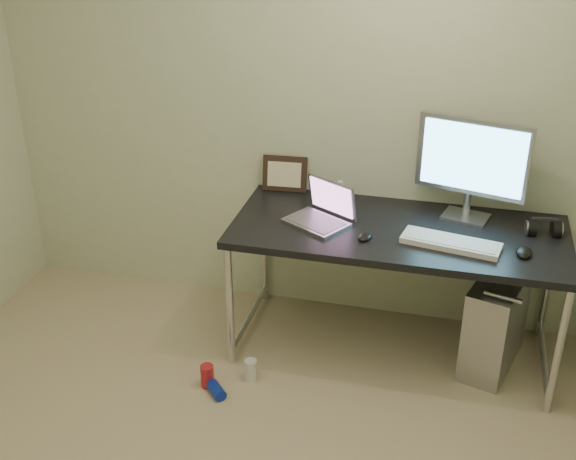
{
  "coord_description": "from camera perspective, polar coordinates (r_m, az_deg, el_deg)",
  "views": [
    {
      "loc": [
        0.88,
        -1.98,
        2.41
      ],
      "look_at": [
        0.12,
        1.02,
        0.85
      ],
      "focal_mm": 45.0,
      "sensor_mm": 36.0,
      "label": 1
    }
  ],
  "objects": [
    {
      "name": "laptop",
      "position": [
        3.77,
        2.72,
        1.37
      ],
      "size": [
        0.39,
        0.37,
        0.21
      ],
      "rotation": [
        0.0,
        0.0,
        -0.52
      ],
      "color": "#A3A3AA",
      "rests_on": "desk"
    },
    {
      "name": "can_blue",
      "position": [
        3.77,
        -5.67,
        -12.5
      ],
      "size": [
        0.13,
        0.13,
        0.06
      ],
      "primitive_type": "cylinder",
      "rotation": [
        1.57,
        0.0,
        0.76
      ],
      "color": "#0E27A4",
      "rests_on": "ground"
    },
    {
      "name": "tower_computer",
      "position": [
        3.99,
        16.07,
        -6.99
      ],
      "size": [
        0.35,
        0.55,
        0.56
      ],
      "rotation": [
        0.0,
        0.0,
        -0.29
      ],
      "color": "#A9AAAE",
      "rests_on": "ground"
    },
    {
      "name": "keyboard",
      "position": [
        3.62,
        12.74,
        -1.0
      ],
      "size": [
        0.5,
        0.24,
        0.03
      ],
      "primitive_type": "cube",
      "rotation": [
        0.0,
        0.0,
        -0.18
      ],
      "color": "silver",
      "rests_on": "desk"
    },
    {
      "name": "webcam",
      "position": [
        4.03,
        4.15,
        3.52
      ],
      "size": [
        0.04,
        0.04,
        0.11
      ],
      "rotation": [
        0.0,
        0.0,
        0.28
      ],
      "color": "silver",
      "rests_on": "desk"
    },
    {
      "name": "wall_back",
      "position": [
        4.0,
        0.84,
        9.88
      ],
      "size": [
        3.5,
        0.02,
        2.5
      ],
      "primitive_type": "cube",
      "color": "beige",
      "rests_on": "ground"
    },
    {
      "name": "mouse_right",
      "position": [
        3.63,
        18.16,
        -1.57
      ],
      "size": [
        0.08,
        0.12,
        0.04
      ],
      "primitive_type": "ellipsoid",
      "rotation": [
        0.0,
        0.0,
        -0.05
      ],
      "color": "black",
      "rests_on": "desk"
    },
    {
      "name": "cable_b",
      "position": [
        4.2,
        16.79,
        -3.45
      ],
      "size": [
        0.02,
        0.11,
        0.71
      ],
      "primitive_type": "cylinder",
      "rotation": [
        0.14,
        0.0,
        0.09
      ],
      "color": "black",
      "rests_on": "ground"
    },
    {
      "name": "mouse_left",
      "position": [
        3.62,
        6.12,
        -0.43
      ],
      "size": [
        0.09,
        0.12,
        0.03
      ],
      "primitive_type": "ellipsoid",
      "rotation": [
        0.0,
        0.0,
        -0.25
      ],
      "color": "black",
      "rests_on": "desk"
    },
    {
      "name": "can_red",
      "position": [
        3.82,
        -6.4,
        -11.4
      ],
      "size": [
        0.09,
        0.09,
        0.13
      ],
      "primitive_type": "cylinder",
      "rotation": [
        0.0,
        0.0,
        0.43
      ],
      "color": "#B41E27",
      "rests_on": "ground"
    },
    {
      "name": "headphones",
      "position": [
        3.86,
        19.54,
        0.1
      ],
      "size": [
        0.17,
        0.11,
        0.11
      ],
      "rotation": [
        0.0,
        0.0,
        0.11
      ],
      "color": "black",
      "rests_on": "desk"
    },
    {
      "name": "can_white",
      "position": [
        3.84,
        -2.96,
        -11.0
      ],
      "size": [
        0.08,
        0.08,
        0.12
      ],
      "primitive_type": "cylinder",
      "rotation": [
        0.0,
        0.0,
        -0.16
      ],
      "color": "silver",
      "rests_on": "ground"
    },
    {
      "name": "desk",
      "position": [
        3.79,
        8.66,
        -0.86
      ],
      "size": [
        1.72,
        0.75,
        0.75
      ],
      "color": "black",
      "rests_on": "ground"
    },
    {
      "name": "monitor",
      "position": [
        3.82,
        14.35,
        5.25
      ],
      "size": [
        0.57,
        0.22,
        0.54
      ],
      "rotation": [
        0.0,
        0.0,
        -0.25
      ],
      "color": "#A3A3AA",
      "rests_on": "desk"
    },
    {
      "name": "picture_frame",
      "position": [
        4.12,
        -0.26,
        4.47
      ],
      "size": [
        0.26,
        0.09,
        0.2
      ],
      "primitive_type": "cube",
      "rotation": [
        -0.21,
        0.0,
        0.07
      ],
      "color": "black",
      "rests_on": "desk"
    },
    {
      "name": "cable_a",
      "position": [
        4.2,
        15.6,
        -2.95
      ],
      "size": [
        0.01,
        0.16,
        0.69
      ],
      "primitive_type": "cylinder",
      "rotation": [
        0.21,
        0.0,
        0.0
      ],
      "color": "black",
      "rests_on": "ground"
    }
  ]
}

